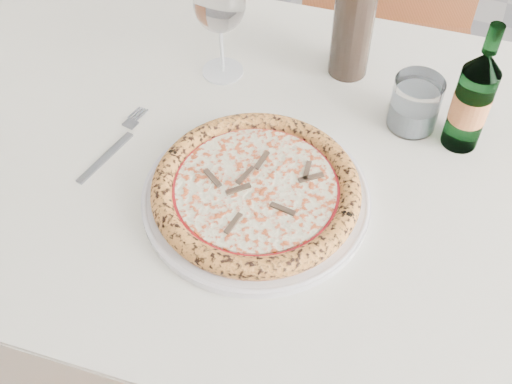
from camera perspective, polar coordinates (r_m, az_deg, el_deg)
dining_table at (r=1.12m, az=1.88°, el=0.12°), size 1.51×0.96×0.76m
chair_far at (r=1.76m, az=11.52°, el=14.68°), size 0.55×0.55×0.93m
plate at (r=0.99m, az=-0.00°, el=-0.42°), size 0.35×0.35×0.02m
pizza at (r=0.97m, az=-0.00°, el=0.24°), size 0.32×0.32×0.03m
fork at (r=1.09m, az=-12.52°, el=4.01°), size 0.04×0.18×0.00m
wine_glass at (r=1.13m, az=-3.27°, el=16.23°), size 0.09×0.09×0.20m
tumbler at (r=1.11m, az=13.91°, el=7.39°), size 0.08×0.08×0.09m
beer_bottle at (r=1.07m, az=18.69°, el=7.77°), size 0.06×0.06×0.23m
wine_bottle at (r=1.15m, az=8.78°, el=15.47°), size 0.07×0.07×0.29m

